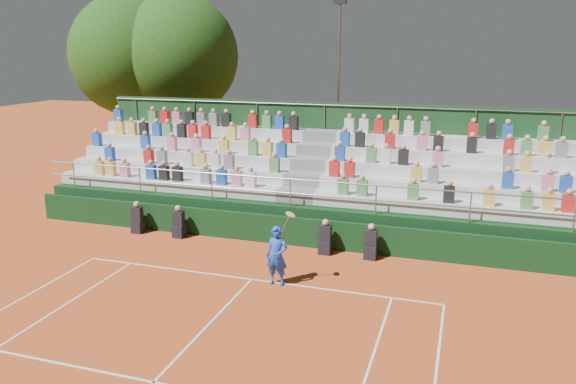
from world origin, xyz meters
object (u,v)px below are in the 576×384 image
(tree_west, at_px, (130,55))
(floodlight_mast, at_px, (338,78))
(tree_east, at_px, (179,56))
(tennis_player, at_px, (277,256))

(tree_west, xyz_separation_m, floodlight_mast, (11.69, -0.07, -1.00))
(tree_east, bearing_deg, tree_west, -171.30)
(tennis_player, xyz_separation_m, floodlight_mast, (-1.31, 13.15, 4.28))
(tree_east, height_order, floodlight_mast, tree_east)
(tree_west, height_order, floodlight_mast, tree_west)
(tennis_player, distance_m, tree_west, 19.28)
(tree_west, relative_size, floodlight_mast, 1.05)
(tennis_player, xyz_separation_m, tree_west, (-13.00, 13.21, 5.28))
(tree_west, relative_size, tree_east, 1.00)
(tennis_player, bearing_deg, tree_east, 126.94)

